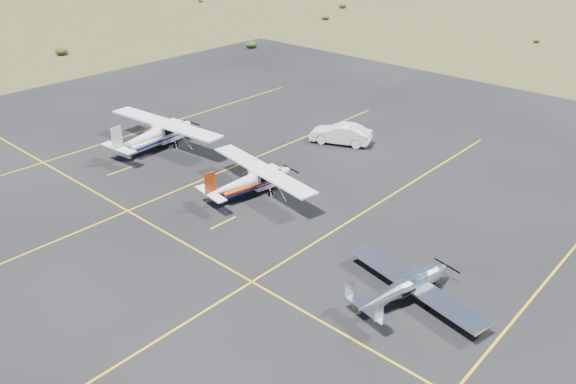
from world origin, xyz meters
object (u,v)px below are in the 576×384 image
sedan (341,134)px  aircraft_plain (155,134)px  aircraft_low_wing (407,286)px  aircraft_cessna (251,180)px

sedan → aircraft_plain: bearing=-66.3°
aircraft_low_wing → aircraft_plain: bearing=94.0°
aircraft_plain → sedan: bearing=-47.8°
aircraft_low_wing → aircraft_cessna: 13.67m
aircraft_low_wing → aircraft_plain: size_ratio=0.72×
aircraft_low_wing → aircraft_cessna: (2.77, 13.38, 0.26)m
aircraft_low_wing → sedan: size_ratio=1.69×
aircraft_cessna → aircraft_plain: 11.09m
sedan → aircraft_cessna: bearing=-17.3°
aircraft_plain → sedan: (10.58, -9.91, -0.46)m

